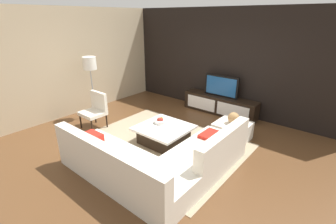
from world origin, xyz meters
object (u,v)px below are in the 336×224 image
media_console (220,105)px  sectional_couch (156,161)px  coffee_table (164,134)px  fruit_bowl (160,121)px  accent_chair_near (96,108)px  ottoman (232,131)px  decorative_ball (234,118)px  floor_lamp (90,67)px  television (221,86)px

media_console → sectional_couch: 3.30m
coffee_table → fruit_bowl: fruit_bowl is taller
accent_chair_near → ottoman: 3.26m
ottoman → decorative_ball: 0.32m
coffee_table → fruit_bowl: (-0.18, 0.10, 0.23)m
ottoman → floor_lamp: bearing=-162.0°
media_console → decorative_ball: 1.59m
coffee_table → floor_lamp: bearing=-178.4°
sectional_couch → decorative_ball: bearing=78.0°
television → fruit_bowl: size_ratio=3.50×
media_console → sectional_couch: (0.54, -3.26, 0.02)m
media_console → sectional_couch: sectional_couch is taller
television → accent_chair_near: 3.34m
television → accent_chair_near: bearing=-125.2°
sectional_couch → media_console: bearing=99.4°
sectional_couch → decorative_ball: 2.08m
accent_chair_near → floor_lamp: size_ratio=0.54×
media_console → television: bearing=90.0°
media_console → accent_chair_near: (-1.92, -2.72, 0.24)m
ottoman → media_console: bearing=128.2°
coffee_table → floor_lamp: 2.67m
television → sectional_couch: (0.54, -3.26, -0.52)m
accent_chair_near → decorative_ball: accent_chair_near is taller
accent_chair_near → ottoman: bearing=21.9°
sectional_couch → accent_chair_near: 2.53m
coffee_table → accent_chair_near: (-1.82, -0.42, 0.29)m
media_console → decorative_ball: (0.97, -1.23, 0.27)m
decorative_ball → floor_lamp: bearing=-162.0°
coffee_table → decorative_ball: decorative_ball is taller
television → sectional_couch: television is taller
media_console → fruit_bowl: bearing=-97.2°
floor_lamp → ottoman: 3.83m
sectional_couch → ottoman: bearing=78.0°
fruit_bowl → media_console: bearing=82.8°
floor_lamp → decorative_ball: floor_lamp is taller
ottoman → decorative_ball: (0.00, 0.00, 0.32)m
ottoman → sectional_couch: bearing=-102.0°
accent_chair_near → coffee_table: bearing=7.8°
floor_lamp → television: bearing=43.4°
television → ottoman: size_ratio=1.40×
floor_lamp → coffee_table: bearing=1.6°
sectional_couch → fruit_bowl: size_ratio=9.06×
sectional_couch → coffee_table: size_ratio=2.41×
sectional_couch → decorative_ball: size_ratio=10.25×
ottoman → decorative_ball: bearing=0.0°
media_console → coffee_table: media_console is taller
floor_lamp → ottoman: bearing=18.0°
media_console → accent_chair_near: size_ratio=2.42×
decorative_ball → accent_chair_near: bearing=-152.8°
sectional_couch → television: bearing=99.4°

